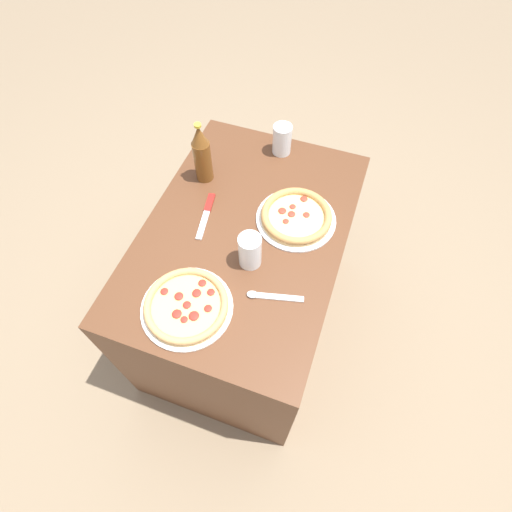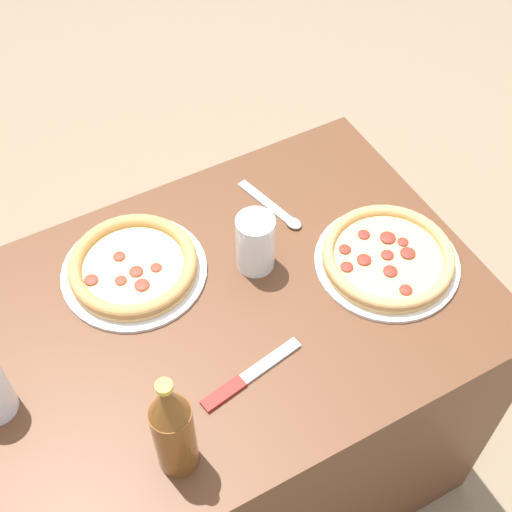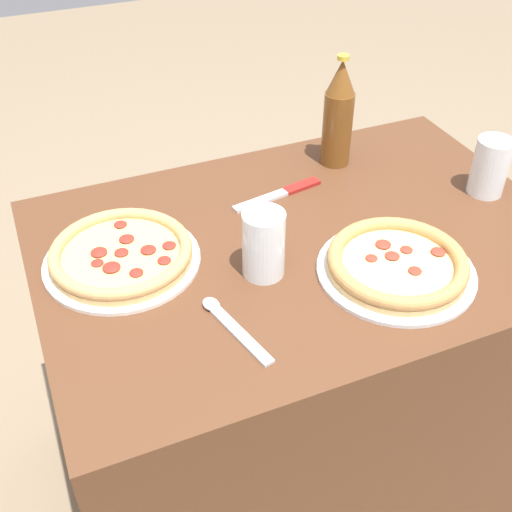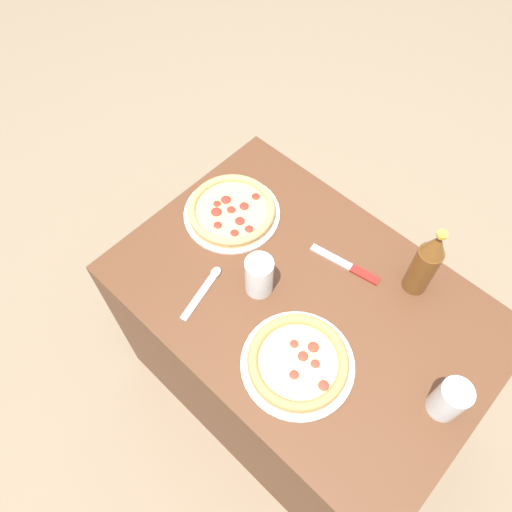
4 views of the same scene
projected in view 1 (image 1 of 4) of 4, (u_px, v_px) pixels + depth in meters
ground_plane at (248, 316)px, 2.05m from camera, size 8.00×8.00×0.00m
table at (247, 281)px, 1.74m from camera, size 1.04×0.71×0.74m
pizza_margherita at (186, 306)px, 1.25m from camera, size 0.29×0.29×0.04m
pizza_veggie at (296, 217)px, 1.44m from camera, size 0.29×0.29×0.04m
glass_cola at (283, 140)px, 1.60m from camera, size 0.08×0.08×0.13m
glass_orange_juice at (250, 252)px, 1.31m from camera, size 0.08×0.08×0.13m
beer_bottle at (202, 154)px, 1.47m from camera, size 0.07×0.07×0.25m
knife at (206, 214)px, 1.47m from camera, size 0.22×0.06×0.01m
spoon at (269, 296)px, 1.28m from camera, size 0.07×0.18×0.01m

